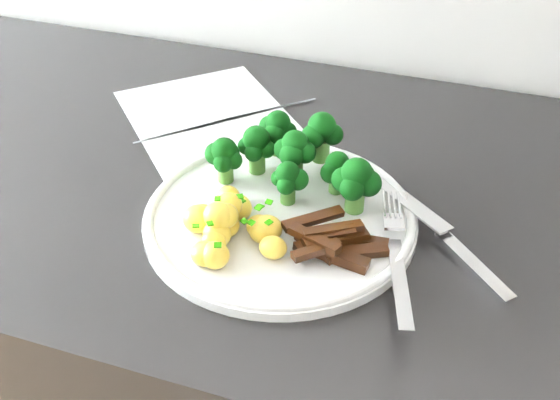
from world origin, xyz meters
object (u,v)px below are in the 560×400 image
(fork, at_px, (397,261))
(potatoes, at_px, (229,224))
(plate, at_px, (280,216))
(beef_strips, at_px, (333,242))
(knife, at_px, (454,247))
(recipe_paper, at_px, (215,124))
(broccoli, at_px, (298,154))

(fork, bearing_deg, potatoes, -177.11)
(plate, bearing_deg, potatoes, -126.83)
(potatoes, xyz_separation_m, fork, (0.17, 0.01, -0.01))
(plate, distance_m, beef_strips, 0.08)
(plate, bearing_deg, knife, 2.47)
(potatoes, relative_size, fork, 0.59)
(beef_strips, bearing_deg, plate, 151.13)
(potatoes, bearing_deg, knife, 14.82)
(recipe_paper, xyz_separation_m, plate, (0.15, -0.17, 0.01))
(broccoli, distance_m, potatoes, 0.12)
(broccoli, height_order, potatoes, broccoli)
(potatoes, distance_m, beef_strips, 0.11)
(fork, relative_size, knife, 1.17)
(potatoes, distance_m, fork, 0.17)
(recipe_paper, distance_m, beef_strips, 0.30)
(recipe_paper, height_order, broccoli, broccoli)
(potatoes, bearing_deg, broccoli, 70.94)
(plate, xyz_separation_m, fork, (0.13, -0.04, 0.01))
(recipe_paper, bearing_deg, beef_strips, -43.41)
(beef_strips, bearing_deg, fork, -3.82)
(broccoli, xyz_separation_m, beef_strips, (0.07, -0.10, -0.03))
(broccoli, bearing_deg, recipe_paper, 144.63)
(plate, distance_m, potatoes, 0.07)
(knife, bearing_deg, plate, -177.53)
(plate, bearing_deg, broccoli, 89.33)
(recipe_paper, height_order, fork, fork)
(fork, distance_m, knife, 0.07)
(broccoli, xyz_separation_m, potatoes, (-0.04, -0.11, -0.02))
(beef_strips, distance_m, knife, 0.13)
(broccoli, relative_size, potatoes, 1.68)
(recipe_paper, relative_size, potatoes, 2.83)
(beef_strips, relative_size, fork, 0.55)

